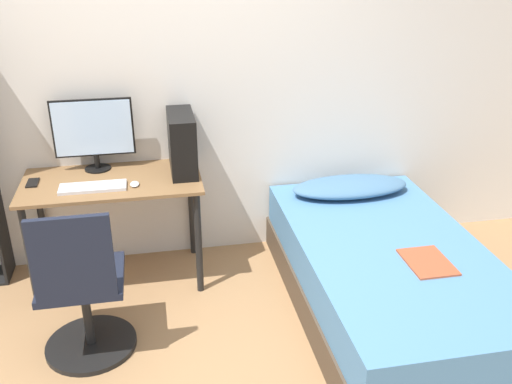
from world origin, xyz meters
TOP-DOWN VIEW (x-y plane):
  - wall_back at (0.00, 1.46)m, footprint 8.00×0.05m
  - desk at (-0.37, 1.13)m, footprint 1.13×0.60m
  - office_chair at (-0.53, 0.37)m, footprint 0.51×0.51m
  - bed at (1.26, 0.43)m, footprint 1.10×2.01m
  - pillow at (1.26, 1.18)m, footprint 0.83×0.36m
  - magazine at (1.37, 0.20)m, footprint 0.24×0.32m
  - monitor at (-0.46, 1.34)m, footprint 0.51×0.17m
  - keyboard at (-0.47, 1.01)m, footprint 0.40×0.15m
  - pc_tower at (0.10, 1.20)m, footprint 0.16×0.42m
  - mouse at (-0.22, 1.01)m, footprint 0.06×0.09m
  - phone at (-0.85, 1.17)m, footprint 0.07×0.14m

SIDE VIEW (x-z plane):
  - bed at x=1.26m, z-range 0.00..0.47m
  - office_chair at x=-0.53m, z-range -0.10..0.83m
  - magazine at x=1.37m, z-range 0.47..0.49m
  - pillow at x=1.26m, z-range 0.47..0.58m
  - desk at x=-0.37m, z-range 0.26..0.99m
  - phone at x=-0.85m, z-range 0.73..0.74m
  - keyboard at x=-0.47m, z-range 0.73..0.75m
  - mouse at x=-0.22m, z-range 0.73..0.75m
  - pc_tower at x=0.10m, z-range 0.73..1.12m
  - monitor at x=-0.46m, z-range 0.76..1.24m
  - wall_back at x=0.00m, z-range 0.00..2.50m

